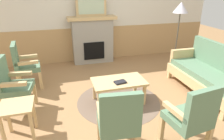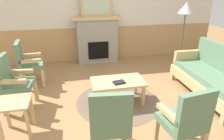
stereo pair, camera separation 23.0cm
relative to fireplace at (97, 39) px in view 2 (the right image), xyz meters
The scene contains 14 objects.
ground_plane 2.44m from the fireplace, 90.00° to the right, with size 14.00×14.00×0.00m, color #997047.
wall_back 0.70m from the fireplace, 90.00° to the left, with size 7.20×0.14×2.70m.
fireplace is the anchor object (origin of this frame).
framed_picture 0.91m from the fireplace, 90.00° to the left, with size 0.80×0.04×0.56m.
couch 3.07m from the fireplace, 51.71° to the right, with size 0.70×1.80×0.98m.
coffee_table 2.27m from the fireplace, 88.59° to the right, with size 0.96×0.56×0.44m.
round_rug 2.35m from the fireplace, 88.59° to the right, with size 1.57×1.57×0.01m, color brown.
book_on_table 2.35m from the fireplace, 88.71° to the right, with size 0.21×0.14×0.03m, color black.
armchair_near_fireplace 2.72m from the fireplace, 130.14° to the right, with size 0.53×0.53×0.98m.
armchair_by_window_left 2.04m from the fireplace, 145.21° to the right, with size 0.53×0.53×0.98m.
armchair_front_left 3.50m from the fireplace, 95.50° to the right, with size 0.53×0.53×0.98m.
armchair_front_center 3.70m from the fireplace, 81.17° to the right, with size 0.54×0.54×0.98m.
side_table 3.23m from the fireplace, 119.30° to the right, with size 0.44×0.44×0.55m.
floor_lamp_by_couch 2.37m from the fireplace, 28.55° to the right, with size 0.36×0.36×1.68m.
Camera 2 is at (-0.72, -3.06, 2.04)m, focal length 31.90 mm.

